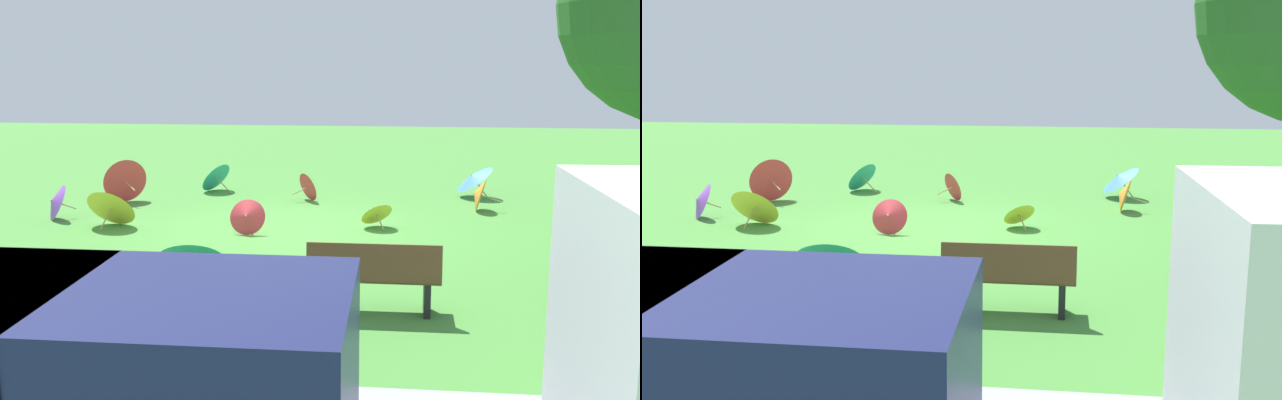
# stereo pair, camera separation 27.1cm
# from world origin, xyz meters

# --- Properties ---
(ground) EXTENTS (40.00, 40.00, 0.00)m
(ground) POSITION_xyz_m (0.00, 0.00, 0.00)
(ground) COLOR #478C38
(park_bench) EXTENTS (1.60, 0.48, 0.90)m
(park_bench) POSITION_xyz_m (-1.73, 4.24, 0.47)
(park_bench) COLOR brown
(park_bench) RESTS_ON ground
(parasol_teal_1) EXTENTS (0.88, 0.96, 0.73)m
(parasol_teal_1) POSITION_xyz_m (2.22, -3.64, 0.37)
(parasol_teal_1) COLOR tan
(parasol_teal_1) RESTS_ON ground
(parasol_yellow_0) EXTENTS (0.77, 0.74, 0.55)m
(parasol_yellow_0) POSITION_xyz_m (-1.59, -0.34, 0.30)
(parasol_yellow_0) COLOR tan
(parasol_yellow_0) RESTS_ON ground
(parasol_red_0) EXTENTS (0.66, 0.64, 0.64)m
(parasol_red_0) POSITION_xyz_m (0.63, 0.39, 0.32)
(parasol_red_0) COLOR tan
(parasol_red_0) RESTS_ON ground
(parasol_orange_0) EXTENTS (0.71, 0.72, 0.68)m
(parasol_orange_0) POSITION_xyz_m (-3.58, -2.06, 0.34)
(parasol_orange_0) COLOR tan
(parasol_orange_0) RESTS_ON ground
(parasol_red_1) EXTENTS (0.95, 0.97, 0.95)m
(parasol_red_1) POSITION_xyz_m (3.82, -2.23, 0.48)
(parasol_red_1) COLOR tan
(parasol_red_1) RESTS_ON ground
(parasol_teal_2) EXTENTS (1.02, 0.92, 0.79)m
(parasol_teal_2) POSITION_xyz_m (0.76, 3.40, 0.44)
(parasol_teal_2) COLOR tan
(parasol_teal_2) RESTS_ON ground
(parasol_yellow_2) EXTENTS (1.02, 0.89, 0.83)m
(parasol_yellow_2) POSITION_xyz_m (3.17, 0.06, 0.41)
(parasol_yellow_2) COLOR tan
(parasol_yellow_2) RESTS_ON ground
(parasol_purple_0) EXTENTS (0.75, 0.82, 0.70)m
(parasol_purple_0) POSITION_xyz_m (4.49, -0.37, 0.35)
(parasol_purple_0) COLOR tan
(parasol_purple_0) RESTS_ON ground
(parasol_blue_0) EXTENTS (0.92, 1.00, 0.78)m
(parasol_blue_0) POSITION_xyz_m (-3.62, -3.51, 0.45)
(parasol_blue_0) COLOR tan
(parasol_blue_0) RESTS_ON ground
(parasol_red_2) EXTENTS (0.67, 0.69, 0.64)m
(parasol_red_2) POSITION_xyz_m (-0.11, -2.79, 0.32)
(parasol_red_2) COLOR tan
(parasol_red_2) RESTS_ON ground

